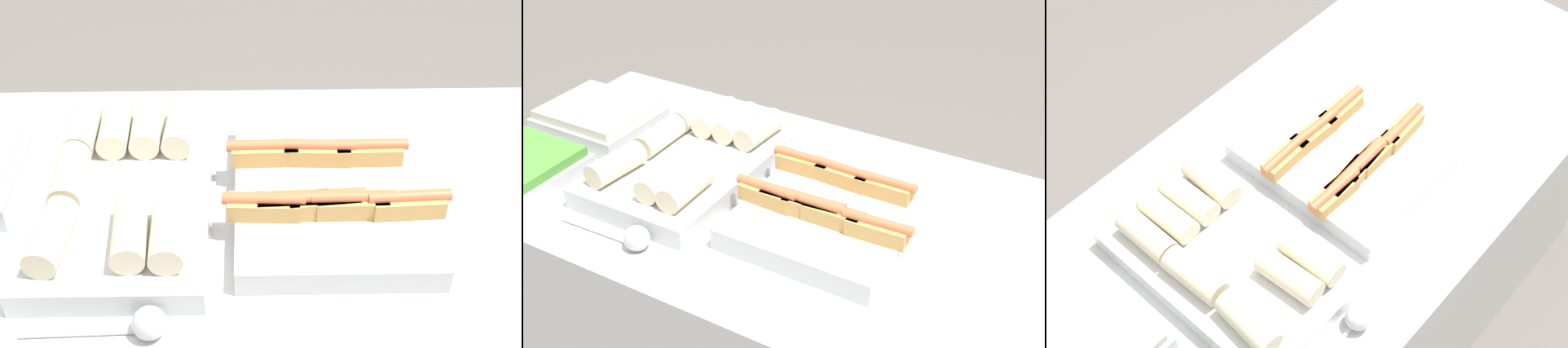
% 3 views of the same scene
% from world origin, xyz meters
% --- Properties ---
extents(ground_plane, '(12.00, 12.00, 0.00)m').
position_xyz_m(ground_plane, '(0.00, 0.00, 0.00)').
color(ground_plane, slate).
extents(counter, '(1.79, 0.80, 0.90)m').
position_xyz_m(counter, '(0.00, 0.00, 0.45)').
color(counter, silver).
rests_on(counter, ground_plane).
extents(tray_hotdogs, '(0.41, 0.45, 0.10)m').
position_xyz_m(tray_hotdogs, '(0.03, -0.00, 0.94)').
color(tray_hotdogs, silver).
rests_on(tray_hotdogs, counter).
extents(tray_wraps, '(0.32, 0.53, 0.11)m').
position_xyz_m(tray_wraps, '(-0.36, 0.01, 0.94)').
color(tray_wraps, silver).
rests_on(tray_wraps, counter).
extents(serving_spoon_near, '(0.24, 0.06, 0.06)m').
position_xyz_m(serving_spoon_near, '(-0.29, -0.30, 0.93)').
color(serving_spoon_near, silver).
rests_on(serving_spoon_near, counter).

